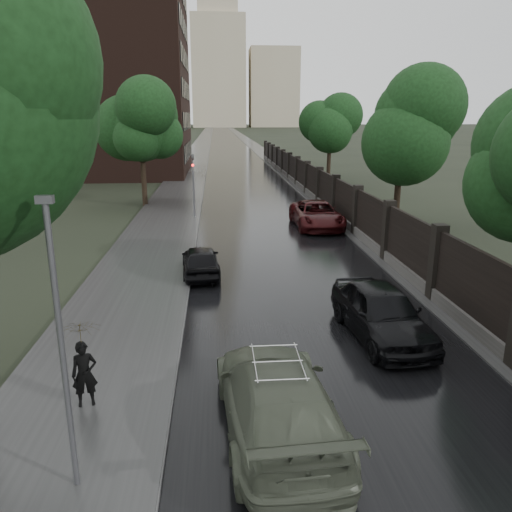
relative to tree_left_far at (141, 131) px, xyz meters
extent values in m
cube|color=black|center=(8.00, 160.00, -5.23)|extent=(8.00, 420.00, 0.02)
cube|color=#2D2D2D|center=(2.00, 160.00, -5.16)|extent=(4.00, 420.00, 0.16)
cube|color=#2D2D2D|center=(13.50, 160.00, -5.20)|extent=(3.00, 420.00, 0.08)
cube|color=#383533|center=(12.60, 2.00, -4.99)|extent=(0.40, 75.00, 0.50)
cube|color=black|center=(12.60, 2.00, -3.74)|extent=(0.15, 75.00, 2.00)
cube|color=black|center=(12.60, 40.00, -3.89)|extent=(0.45, 0.45, 2.70)
cylinder|color=black|center=(0.00, 0.00, -2.32)|extent=(0.36, 0.36, 5.85)
sphere|color=black|center=(0.00, 0.00, 0.02)|extent=(4.25, 4.25, 4.25)
cylinder|color=black|center=(15.50, -8.00, -2.48)|extent=(0.36, 0.36, 5.53)
sphere|color=black|center=(15.50, -8.00, -0.27)|extent=(4.08, 4.08, 4.08)
cylinder|color=black|center=(15.50, 10.00, -2.48)|extent=(0.36, 0.36, 5.53)
sphere|color=black|center=(15.50, 10.00, -0.27)|extent=(4.08, 4.08, 4.08)
cylinder|color=#59595E|center=(2.60, -28.50, -2.74)|extent=(0.10, 0.10, 5.00)
cube|color=#59595E|center=(2.60, -28.50, -0.19)|extent=(0.25, 0.12, 0.12)
cylinder|color=#59595E|center=(3.70, -5.00, -3.74)|extent=(0.12, 0.12, 3.00)
imported|color=#59595E|center=(3.70, -5.00, -1.74)|extent=(0.16, 0.20, 1.00)
sphere|color=#FF0C0C|center=(3.70, -5.15, -1.89)|extent=(0.14, 0.14, 0.14)
cube|color=black|center=(-10.00, 22.00, 4.76)|extent=(24.00, 18.00, 20.00)
cube|color=tan|center=(-24.00, 270.00, 16.76)|extent=(28.00, 22.00, 44.00)
cube|color=tan|center=(40.00, 270.00, 16.76)|extent=(28.00, 22.00, 44.00)
cube|color=tan|center=(8.00, 270.00, 24.76)|extent=(30.00, 30.00, 60.00)
imported|color=#4C5342|center=(6.20, -27.15, -4.47)|extent=(2.50, 5.47, 1.55)
imported|color=black|center=(4.40, -16.53, -4.62)|extent=(1.70, 3.73, 1.24)
imported|color=black|center=(9.75, -22.86, -4.46)|extent=(2.25, 4.75, 1.57)
imported|color=#340B0D|center=(10.82, -8.02, -4.48)|extent=(2.58, 5.48, 1.51)
imported|color=black|center=(2.18, -26.03, -4.35)|extent=(0.61, 0.48, 1.47)
imported|color=black|center=(2.18, -26.03, -3.18)|extent=(1.05, 1.06, 0.78)
camera|label=1|loc=(5.08, -35.88, 0.97)|focal=35.00mm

